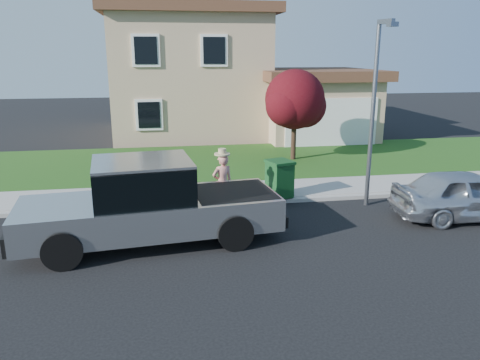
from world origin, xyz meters
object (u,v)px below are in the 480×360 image
sedan (468,195)px  trash_bin (279,178)px  ornamental_tree (296,102)px  pickup_truck (150,205)px  woman (222,182)px  street_lamp (375,104)px

sedan → trash_bin: sedan is taller
ornamental_tree → trash_bin: 5.92m
pickup_truck → woman: (2.03, 2.03, -0.08)m
pickup_truck → sedan: pickup_truck is taller
woman → trash_bin: bearing=-177.3°
sedan → street_lamp: size_ratio=0.76×
woman → ornamental_tree: size_ratio=0.50×
pickup_truck → ornamental_tree: bearing=47.5°
trash_bin → street_lamp: street_lamp is taller
sedan → street_lamp: (-2.22, 1.54, 2.37)m
ornamental_tree → pickup_truck: bearing=-126.2°
pickup_truck → street_lamp: street_lamp is taller
pickup_truck → woman: 2.87m
pickup_truck → trash_bin: size_ratio=5.70×
sedan → trash_bin: bearing=65.6°
trash_bin → pickup_truck: bearing=-162.0°
woman → ornamental_tree: ornamental_tree is taller
trash_bin → woman: bearing=-176.5°
ornamental_tree → sedan: bearing=-70.2°
woman → street_lamp: street_lamp is taller
trash_bin → street_lamp: size_ratio=0.21×
sedan → street_lamp: 3.60m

